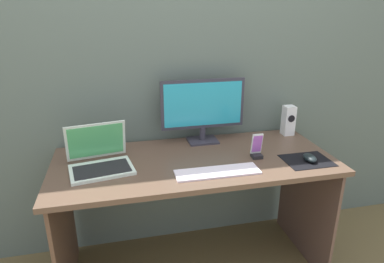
% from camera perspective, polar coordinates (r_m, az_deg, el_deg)
% --- Properties ---
extents(wall_back, '(6.00, 0.04, 2.50)m').
position_cam_1_polar(wall_back, '(2.04, -1.97, 12.91)').
color(wall_back, '#57675D').
rests_on(wall_back, ground_plane).
extents(desk, '(1.52, 0.65, 0.74)m').
position_cam_1_polar(desk, '(1.90, 0.41, -8.69)').
color(desk, brown).
rests_on(desk, ground_plane).
extents(monitor, '(0.51, 0.14, 0.39)m').
position_cam_1_polar(monitor, '(2.00, 1.87, 4.01)').
color(monitor, '#31313C').
rests_on(monitor, desk).
extents(speaker_right, '(0.07, 0.07, 0.19)m').
position_cam_1_polar(speaker_right, '(2.24, 16.06, 1.83)').
color(speaker_right, white).
rests_on(speaker_right, desk).
extents(laptop, '(0.35, 0.31, 0.22)m').
position_cam_1_polar(laptop, '(1.79, -15.40, -4.64)').
color(laptop, silver).
rests_on(laptop, desk).
extents(keyboard_external, '(0.43, 0.12, 0.01)m').
position_cam_1_polar(keyboard_external, '(1.69, 4.34, -6.87)').
color(keyboard_external, white).
rests_on(keyboard_external, desk).
extents(mousepad, '(0.25, 0.20, 0.00)m').
position_cam_1_polar(mousepad, '(1.92, 18.96, -4.67)').
color(mousepad, black).
rests_on(mousepad, desk).
extents(mouse, '(0.07, 0.10, 0.04)m').
position_cam_1_polar(mouse, '(1.91, 19.39, -4.23)').
color(mouse, black).
rests_on(mouse, mousepad).
extents(phone_in_dock, '(0.06, 0.05, 0.14)m').
position_cam_1_polar(phone_in_dock, '(1.87, 10.95, -2.97)').
color(phone_in_dock, black).
rests_on(phone_in_dock, desk).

